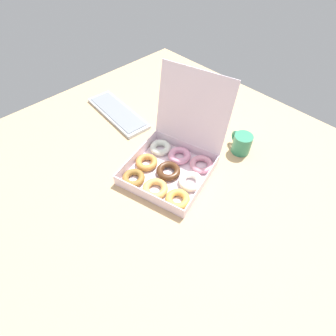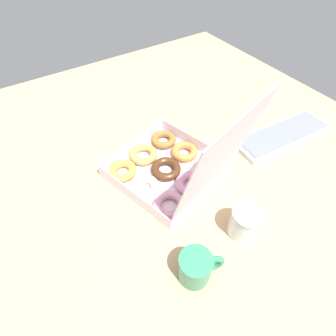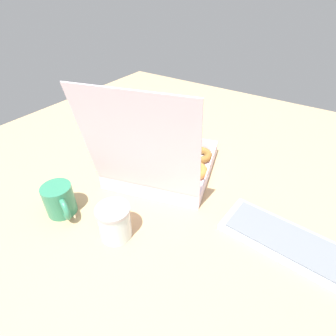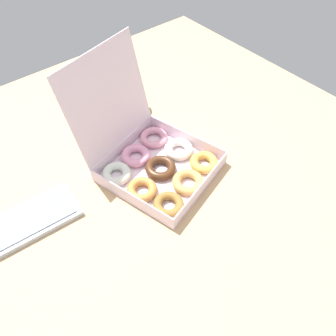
{
  "view_description": "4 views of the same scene",
  "coord_description": "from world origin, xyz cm",
  "px_view_note": "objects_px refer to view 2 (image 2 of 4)",
  "views": [
    {
      "loc": [
        58.22,
        -49.63,
        90.56
      ],
      "look_at": [
        2.53,
        4.06,
        2.86
      ],
      "focal_mm": 28.0,
      "sensor_mm": 36.0,
      "label": 1
    },
    {
      "loc": [
        37.19,
        56.7,
        73.24
      ],
      "look_at": [
        3.07,
        4.54,
        3.03
      ],
      "focal_mm": 28.0,
      "sensor_mm": 36.0,
      "label": 2
    },
    {
      "loc": [
        -41.99,
        68.7,
        59.14
      ],
      "look_at": [
        0.33,
        5.2,
        2.85
      ],
      "focal_mm": 28.0,
      "sensor_mm": 36.0,
      "label": 3
    },
    {
      "loc": [
        -42.43,
        -56.14,
        89.37
      ],
      "look_at": [
        4.57,
        1.0,
        3.13
      ],
      "focal_mm": 35.0,
      "sensor_mm": 36.0,
      "label": 4
    }
  ],
  "objects_px": {
    "glass_jar": "(245,223)",
    "donut_box": "(170,168)",
    "keyboard": "(282,134)",
    "coffee_mug": "(196,267)"
  },
  "relations": [
    {
      "from": "donut_box",
      "to": "coffee_mug",
      "type": "distance_m",
      "value": 0.36
    },
    {
      "from": "glass_jar",
      "to": "coffee_mug",
      "type": "bearing_deg",
      "value": 7.55
    },
    {
      "from": "donut_box",
      "to": "keyboard",
      "type": "bearing_deg",
      "value": 171.26
    },
    {
      "from": "keyboard",
      "to": "glass_jar",
      "type": "xyz_separation_m",
      "value": [
        0.45,
        0.23,
        0.04
      ]
    },
    {
      "from": "glass_jar",
      "to": "donut_box",
      "type": "bearing_deg",
      "value": -79.16
    },
    {
      "from": "coffee_mug",
      "to": "glass_jar",
      "type": "xyz_separation_m",
      "value": [
        -0.2,
        -0.03,
        0.0
      ]
    },
    {
      "from": "coffee_mug",
      "to": "glass_jar",
      "type": "distance_m",
      "value": 0.2
    },
    {
      "from": "donut_box",
      "to": "glass_jar",
      "type": "height_order",
      "value": "donut_box"
    },
    {
      "from": "keyboard",
      "to": "glass_jar",
      "type": "bearing_deg",
      "value": 26.95
    },
    {
      "from": "keyboard",
      "to": "coffee_mug",
      "type": "distance_m",
      "value": 0.7
    }
  ]
}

